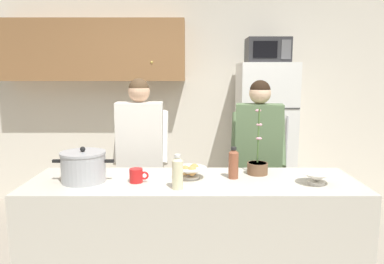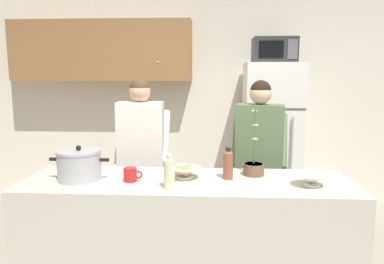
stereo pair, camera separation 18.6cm
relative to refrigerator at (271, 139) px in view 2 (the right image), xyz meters
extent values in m
cube|color=silver|center=(-0.85, 0.45, 0.41)|extent=(6.00, 0.12, 2.60)
cube|color=olive|center=(-2.05, 0.22, 1.04)|extent=(2.21, 0.34, 0.72)
sphere|color=gold|center=(-1.33, 0.05, 0.90)|extent=(0.03, 0.03, 0.03)
cube|color=beige|center=(-0.85, -1.85, -0.43)|extent=(2.28, 0.68, 0.92)
cube|color=white|center=(0.00, 0.00, 0.00)|extent=(0.64, 0.64, 1.77)
cube|color=#333333|center=(0.00, -0.32, 0.39)|extent=(0.63, 0.01, 0.01)
cylinder|color=#B2B2B7|center=(0.18, -0.35, -0.09)|extent=(0.02, 0.02, 0.80)
cube|color=#2D2D30|center=(0.00, -0.02, 1.03)|extent=(0.48, 0.36, 0.28)
cube|color=black|center=(-0.06, -0.20, 1.03)|extent=(0.26, 0.01, 0.18)
cube|color=#59595B|center=(0.17, -0.20, 1.03)|extent=(0.11, 0.01, 0.21)
cylinder|color=black|center=(-1.25, -1.10, -0.49)|extent=(0.11, 0.11, 0.78)
cylinder|color=black|center=(-1.40, -1.11, -0.49)|extent=(0.11, 0.11, 0.78)
cube|color=white|center=(-1.33, -1.10, 0.21)|extent=(0.41, 0.21, 0.62)
sphere|color=#D8A884|center=(-1.33, -1.10, 0.61)|extent=(0.19, 0.19, 0.19)
sphere|color=#4C3823|center=(-1.33, -1.10, 0.63)|extent=(0.18, 0.18, 0.18)
cylinder|color=white|center=(-1.13, -0.98, 0.19)|extent=(0.09, 0.37, 0.48)
cylinder|color=white|center=(-1.53, -0.99, 0.19)|extent=(0.09, 0.37, 0.48)
cylinder|color=black|center=(-0.21, -1.15, -0.50)|extent=(0.11, 0.11, 0.78)
cylinder|color=black|center=(-0.35, -1.13, -0.50)|extent=(0.11, 0.11, 0.78)
cube|color=#59724C|center=(-0.28, -1.14, 0.20)|extent=(0.43, 0.26, 0.61)
sphere|color=beige|center=(-0.28, -1.14, 0.60)|extent=(0.19, 0.19, 0.19)
sphere|color=black|center=(-0.28, -1.14, 0.62)|extent=(0.18, 0.18, 0.18)
cylinder|color=#59724C|center=(-0.06, -1.05, 0.18)|extent=(0.13, 0.37, 0.47)
cylinder|color=#59724C|center=(-0.46, -0.99, 0.18)|extent=(0.13, 0.37, 0.47)
cylinder|color=#ADAFB5|center=(-1.60, -1.88, 0.13)|extent=(0.30, 0.30, 0.19)
cylinder|color=#ADAFB5|center=(-1.60, -1.88, 0.23)|extent=(0.30, 0.30, 0.02)
sphere|color=black|center=(-1.60, -1.88, 0.26)|extent=(0.04, 0.04, 0.04)
cube|color=black|center=(-1.78, -1.88, 0.18)|extent=(0.06, 0.02, 0.02)
cube|color=black|center=(-1.42, -1.88, 0.18)|extent=(0.06, 0.02, 0.02)
cylinder|color=red|center=(-1.24, -1.91, 0.08)|extent=(0.09, 0.09, 0.10)
torus|color=red|center=(-1.19, -1.91, 0.08)|extent=(0.06, 0.01, 0.06)
cylinder|color=white|center=(-0.88, -1.81, 0.04)|extent=(0.13, 0.13, 0.02)
cone|color=white|center=(-0.88, -1.81, 0.08)|extent=(0.23, 0.23, 0.06)
sphere|color=tan|center=(-0.91, -1.84, 0.10)|extent=(0.07, 0.07, 0.07)
sphere|color=tan|center=(-0.85, -1.78, 0.10)|extent=(0.07, 0.07, 0.07)
sphere|color=tan|center=(-0.86, -1.85, 0.10)|extent=(0.07, 0.07, 0.07)
cylinder|color=white|center=(-0.03, -1.94, 0.04)|extent=(0.12, 0.12, 0.02)
cone|color=white|center=(-0.03, -1.94, 0.08)|extent=(0.22, 0.22, 0.06)
cylinder|color=brown|center=(-0.57, -1.81, 0.13)|extent=(0.07, 0.07, 0.18)
cone|color=brown|center=(-0.57, -1.81, 0.23)|extent=(0.07, 0.07, 0.03)
cylinder|color=#262626|center=(-0.57, -1.81, 0.25)|extent=(0.04, 0.04, 0.02)
cylinder|color=beige|center=(-0.96, -2.05, 0.13)|extent=(0.07, 0.07, 0.19)
cone|color=beige|center=(-0.96, -2.05, 0.23)|extent=(0.07, 0.07, 0.03)
cylinder|color=white|center=(-0.96, -2.05, 0.25)|extent=(0.04, 0.04, 0.02)
cylinder|color=brown|center=(-0.38, -1.70, 0.08)|extent=(0.15, 0.15, 0.09)
cylinder|color=#38281E|center=(-0.38, -1.70, 0.12)|extent=(0.14, 0.14, 0.01)
cylinder|color=#4C7238|center=(-0.38, -1.70, 0.32)|extent=(0.01, 0.04, 0.40)
ellipsoid|color=pink|center=(-0.38, -1.70, 0.30)|extent=(0.04, 0.03, 0.02)
ellipsoid|color=pink|center=(-0.38, -1.70, 0.40)|extent=(0.04, 0.03, 0.02)
ellipsoid|color=pink|center=(-0.39, -1.68, 0.50)|extent=(0.04, 0.03, 0.02)
camera|label=1|loc=(-0.86, -4.31, 0.76)|focal=34.36mm
camera|label=2|loc=(-0.68, -4.31, 0.76)|focal=34.36mm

